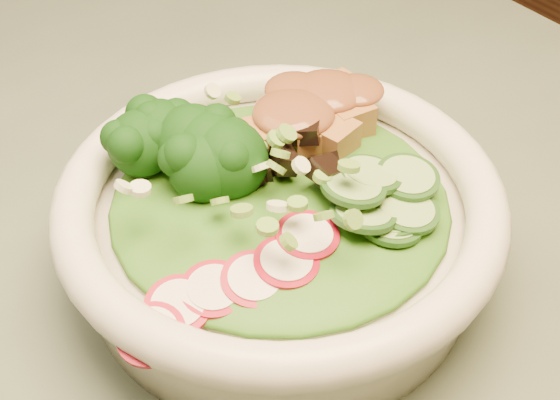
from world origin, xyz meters
TOP-DOWN VIEW (x-y plane):
  - dining_table at (0.00, 0.00)m, footprint 1.20×0.80m
  - salad_bowl at (0.16, -0.11)m, footprint 0.30×0.30m
  - lettuce_bed at (0.16, -0.11)m, footprint 0.23×0.23m
  - broccoli_florets at (0.12, -0.05)m, footprint 0.11×0.10m
  - radish_slices at (0.10, -0.15)m, footprint 0.13×0.09m
  - cucumber_slices at (0.20, -0.17)m, footprint 0.10×0.10m
  - mushroom_heap at (0.17, -0.10)m, footprint 0.10×0.10m
  - tofu_cubes at (0.22, -0.07)m, footprint 0.12×0.10m
  - peanut_sauce at (0.22, -0.07)m, footprint 0.08×0.06m
  - scallion_garnish at (0.16, -0.11)m, footprint 0.21×0.21m

SIDE VIEW (x-z plane):
  - dining_table at x=0.00m, z-range 0.26..1.01m
  - salad_bowl at x=0.16m, z-range 0.75..0.83m
  - lettuce_bed at x=0.16m, z-range 0.80..0.83m
  - radish_slices at x=0.10m, z-range 0.81..0.83m
  - cucumber_slices at x=0.20m, z-range 0.81..0.85m
  - tofu_cubes at x=0.22m, z-range 0.81..0.85m
  - mushroom_heap at x=0.17m, z-range 0.81..0.85m
  - broccoli_florets at x=0.12m, z-range 0.81..0.86m
  - scallion_garnish at x=0.16m, z-range 0.83..0.86m
  - peanut_sauce at x=0.22m, z-range 0.84..0.85m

